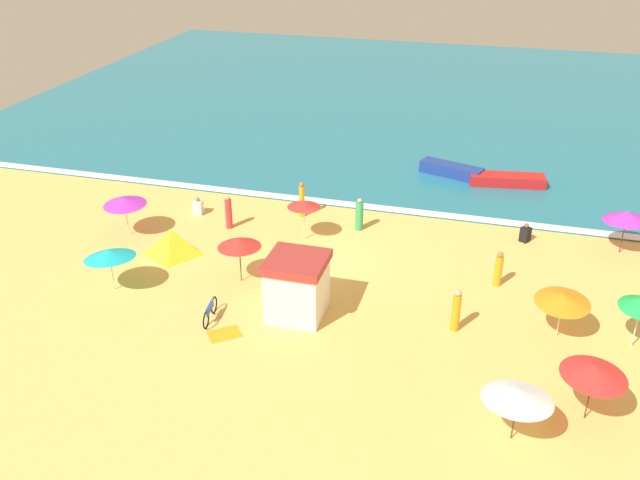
% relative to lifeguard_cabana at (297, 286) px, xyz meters
% --- Properties ---
extents(ground_plane, '(60.00, 60.00, 0.00)m').
position_rel_lifeguard_cabana_xyz_m(ground_plane, '(-0.18, 4.54, -1.31)').
color(ground_plane, '#EDBC60').
extents(ocean_water, '(60.00, 44.00, 0.10)m').
position_rel_lifeguard_cabana_xyz_m(ocean_water, '(-0.18, 32.54, -1.26)').
color(ocean_water, teal).
rests_on(ocean_water, ground_plane).
extents(wave_breaker_foam, '(57.00, 0.70, 0.01)m').
position_rel_lifeguard_cabana_xyz_m(wave_breaker_foam, '(-0.18, 10.84, -1.20)').
color(wave_breaker_foam, white).
rests_on(wave_breaker_foam, ocean_water).
extents(lifeguard_cabana, '(2.33, 2.37, 2.56)m').
position_rel_lifeguard_cabana_xyz_m(lifeguard_cabana, '(0.00, 0.00, 0.00)').
color(lifeguard_cabana, white).
rests_on(lifeguard_cabana, ground_plane).
extents(beach_umbrella_1, '(3.11, 3.11, 2.05)m').
position_rel_lifeguard_cabana_xyz_m(beach_umbrella_1, '(-8.15, -0.30, 0.43)').
color(beach_umbrella_1, silver).
rests_on(beach_umbrella_1, ground_plane).
extents(beach_umbrella_2, '(2.68, 2.68, 2.10)m').
position_rel_lifeguard_cabana_xyz_m(beach_umbrella_2, '(-3.17, 1.87, 0.57)').
color(beach_umbrella_2, '#4C3823').
rests_on(beach_umbrella_2, ground_plane).
extents(beach_umbrella_3, '(2.87, 2.87, 2.17)m').
position_rel_lifeguard_cabana_xyz_m(beach_umbrella_3, '(10.91, -3.37, 0.61)').
color(beach_umbrella_3, '#4C3823').
rests_on(beach_umbrella_3, ground_plane).
extents(beach_umbrella_4, '(2.63, 2.64, 2.02)m').
position_rel_lifeguard_cabana_xyz_m(beach_umbrella_4, '(-10.21, 4.57, 0.50)').
color(beach_umbrella_4, silver).
rests_on(beach_umbrella_4, ground_plane).
extents(beach_umbrella_5, '(2.31, 2.32, 1.96)m').
position_rel_lifeguard_cabana_xyz_m(beach_umbrella_5, '(10.11, 1.21, 0.40)').
color(beach_umbrella_5, silver).
rests_on(beach_umbrella_5, ground_plane).
extents(beach_umbrella_6, '(2.99, 2.98, 2.20)m').
position_rel_lifeguard_cabana_xyz_m(beach_umbrella_6, '(13.13, 9.18, 0.59)').
color(beach_umbrella_6, '#4C3823').
rests_on(beach_umbrella_6, ground_plane).
extents(beach_umbrella_7, '(2.35, 2.37, 2.01)m').
position_rel_lifeguard_cabana_xyz_m(beach_umbrella_7, '(8.63, -4.98, 0.43)').
color(beach_umbrella_7, '#4C3823').
rests_on(beach_umbrella_7, ground_plane).
extents(beach_umbrella_8, '(1.84, 1.85, 2.08)m').
position_rel_lifeguard_cabana_xyz_m(beach_umbrella_8, '(-1.66, 6.47, 0.58)').
color(beach_umbrella_8, silver).
rests_on(beach_umbrella_8, ground_plane).
extents(beach_tent, '(2.50, 2.35, 1.32)m').
position_rel_lifeguard_cabana_xyz_m(beach_tent, '(-7.13, 3.22, -0.65)').
color(beach_tent, yellow).
rests_on(beach_tent, ground_plane).
extents(parked_bicycle, '(0.28, 1.81, 0.76)m').
position_rel_lifeguard_cabana_xyz_m(parked_bicycle, '(-3.23, -1.34, -0.92)').
color(parked_bicycle, black).
rests_on(parked_bicycle, ground_plane).
extents(beachgoer_0, '(0.56, 0.56, 1.71)m').
position_rel_lifeguard_cabana_xyz_m(beachgoer_0, '(0.69, 8.22, -0.52)').
color(beachgoer_0, green).
rests_on(beachgoer_0, ground_plane).
extents(beachgoer_1, '(0.47, 0.47, 1.77)m').
position_rel_lifeguard_cabana_xyz_m(beachgoer_1, '(-5.68, 6.64, -0.47)').
color(beachgoer_1, red).
rests_on(beachgoer_1, ground_plane).
extents(beachgoer_2, '(0.34, 0.34, 1.83)m').
position_rel_lifeguard_cabana_xyz_m(beachgoer_2, '(6.26, 0.57, -0.42)').
color(beachgoer_2, orange).
rests_on(beachgoer_2, ground_plane).
extents(beachgoer_3, '(0.58, 0.58, 0.96)m').
position_rel_lifeguard_cabana_xyz_m(beachgoer_3, '(8.77, 9.13, -0.89)').
color(beachgoer_3, black).
rests_on(beachgoer_3, ground_plane).
extents(beachgoer_4, '(0.51, 0.51, 0.95)m').
position_rel_lifeguard_cabana_xyz_m(beachgoer_4, '(-7.89, 7.72, -0.91)').
color(beachgoer_4, white).
rests_on(beachgoer_4, ground_plane).
extents(beachgoer_5, '(0.36, 0.36, 1.64)m').
position_rel_lifeguard_cabana_xyz_m(beachgoer_5, '(7.68, 4.49, -0.52)').
color(beachgoer_5, orange).
rests_on(beachgoer_5, ground_plane).
extents(beachgoer_6, '(0.32, 0.32, 1.92)m').
position_rel_lifeguard_cabana_xyz_m(beachgoer_6, '(-2.54, 8.95, -0.37)').
color(beachgoer_6, orange).
rests_on(beachgoer_6, ground_plane).
extents(beach_towel_1, '(1.51, 1.46, 0.01)m').
position_rel_lifeguard_cabana_xyz_m(beach_towel_1, '(-2.30, -2.15, -1.30)').
color(beach_towel_1, orange).
rests_on(beach_towel_1, ground_plane).
extents(small_boat_0, '(4.35, 1.80, 0.62)m').
position_rel_lifeguard_cabana_xyz_m(small_boat_0, '(7.64, 15.97, -0.90)').
color(small_boat_0, red).
rests_on(small_boat_0, ocean_water).
extents(small_boat_1, '(3.86, 2.14, 0.70)m').
position_rel_lifeguard_cabana_xyz_m(small_boat_1, '(4.40, 16.51, -0.86)').
color(small_boat_1, navy).
rests_on(small_boat_1, ocean_water).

